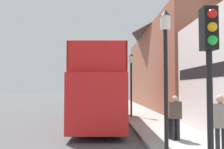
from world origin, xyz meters
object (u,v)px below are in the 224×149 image
at_px(tour_bus, 101,94).
at_px(lamp_post_nearest, 166,52).
at_px(traffic_signal, 210,55).
at_px(pedestrian_second, 220,120).
at_px(parked_car_ahead_of_bus, 106,104).
at_px(lamp_post_second, 131,72).
at_px(pedestrian_third, 175,113).
at_px(litter_bin, 174,126).

relative_size(tour_bus, lamp_post_nearest, 2.34).
bearing_deg(traffic_signal, pedestrian_second, 61.19).
height_order(pedestrian_second, traffic_signal, traffic_signal).
height_order(tour_bus, traffic_signal, tour_bus).
relative_size(parked_car_ahead_of_bus, lamp_post_second, 1.01).
relative_size(lamp_post_nearest, lamp_post_second, 1.04).
distance_m(tour_bus, pedestrian_third, 6.17).
xyz_separation_m(traffic_signal, litter_bin, (0.71, 5.04, -2.13)).
xyz_separation_m(tour_bus, traffic_signal, (2.08, -10.27, 0.99)).
xyz_separation_m(pedestrian_third, traffic_signal, (-0.69, -4.78, 1.61)).
bearing_deg(traffic_signal, parked_car_ahead_of_bus, 95.21).
relative_size(traffic_signal, lamp_post_second, 0.82).
bearing_deg(lamp_post_nearest, parked_car_ahead_of_bus, 96.29).
distance_m(lamp_post_second, litter_bin, 8.35).
xyz_separation_m(pedestrian_second, pedestrian_third, (-0.53, 2.58, -0.06)).
relative_size(parked_car_ahead_of_bus, pedestrian_second, 2.47).
distance_m(tour_bus, litter_bin, 6.03).
distance_m(parked_car_ahead_of_bus, pedestrian_third, 13.39).
bearing_deg(lamp_post_nearest, pedestrian_third, 63.79).
xyz_separation_m(pedestrian_second, litter_bin, (-0.51, 2.84, -0.59)).
distance_m(pedestrian_second, lamp_post_nearest, 2.66).
bearing_deg(pedestrian_third, tour_bus, 116.77).
height_order(pedestrian_second, pedestrian_third, pedestrian_second).
xyz_separation_m(tour_bus, litter_bin, (2.79, -5.23, -1.14)).
relative_size(pedestrian_second, traffic_signal, 0.50).
bearing_deg(pedestrian_third, parked_car_ahead_of_bus, 100.01).
bearing_deg(parked_car_ahead_of_bus, lamp_post_second, -74.96).
height_order(tour_bus, lamp_post_nearest, lamp_post_nearest).
distance_m(parked_car_ahead_of_bus, litter_bin, 13.13).
height_order(pedestrian_third, lamp_post_nearest, lamp_post_nearest).
bearing_deg(litter_bin, lamp_post_second, 95.19).
relative_size(traffic_signal, litter_bin, 3.94).
bearing_deg(parked_car_ahead_of_bus, pedestrian_third, -82.98).
xyz_separation_m(pedestrian_third, litter_bin, (0.02, 0.26, -0.52)).
distance_m(parked_car_ahead_of_bus, lamp_post_second, 5.81).
bearing_deg(litter_bin, tour_bus, 118.08).
xyz_separation_m(traffic_signal, lamp_post_second, (-0.01, 12.97, 0.41)).
relative_size(pedestrian_third, lamp_post_nearest, 0.37).
distance_m(pedestrian_third, litter_bin, 0.59).
relative_size(tour_bus, traffic_signal, 2.97).
bearing_deg(tour_bus, lamp_post_nearest, -71.35).
bearing_deg(tour_bus, parked_car_ahead_of_bus, 88.88).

